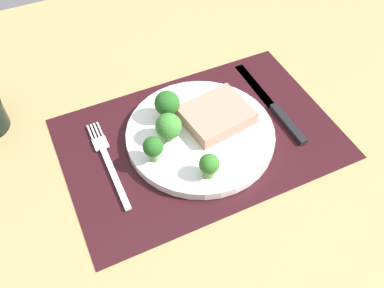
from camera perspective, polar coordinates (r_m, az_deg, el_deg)
ground_plane at (r=74.01cm, az=1.11°, el=-0.01°), size 140.00×110.00×3.00cm
placemat at (r=72.74cm, az=1.13°, el=0.82°), size 46.89×31.31×0.30cm
plate at (r=72.02cm, az=1.14°, el=1.31°), size 25.50×25.50×1.60cm
steak at (r=72.43cm, az=3.33°, el=3.97°), size 12.36×10.75×2.45cm
broccoli_center at (r=68.14cm, az=-3.21°, el=2.40°), size 4.38×4.38×5.33cm
broccoli_back_left at (r=63.84cm, az=2.35°, el=-2.88°), size 3.21×3.21×4.40cm
broccoli_near_fork at (r=65.54cm, az=-5.31°, el=-0.47°), size 3.30×3.30×4.86cm
broccoli_front_edge at (r=71.32cm, az=-3.41°, el=5.49°), size 4.37×4.37×5.66cm
fork at (r=70.31cm, az=-11.32°, el=-2.44°), size 2.40×19.20×0.50cm
knife at (r=78.60cm, az=11.18°, el=4.92°), size 1.80×23.00×0.80cm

